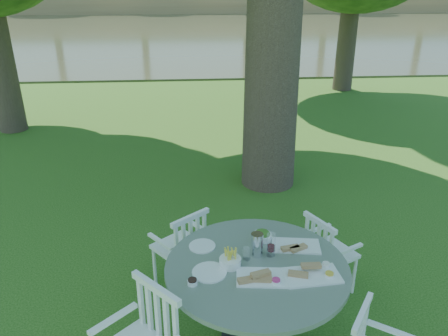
{
  "coord_description": "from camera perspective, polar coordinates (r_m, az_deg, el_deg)",
  "views": [
    {
      "loc": [
        -0.37,
        -4.36,
        2.82
      ],
      "look_at": [
        0.0,
        0.2,
        0.85
      ],
      "focal_mm": 35.0,
      "sensor_mm": 36.0,
      "label": 1
    }
  ],
  "objects": [
    {
      "name": "ground",
      "position": [
        5.2,
        0.18,
        -9.51
      ],
      "size": [
        140.0,
        140.0,
        0.0
      ],
      "primitive_type": "plane",
      "color": "#1A410D",
      "rests_on": "ground"
    },
    {
      "name": "table",
      "position": [
        3.57,
        4.24,
        -14.41
      ],
      "size": [
        1.43,
        1.43,
        0.78
      ],
      "color": "black",
      "rests_on": "ground"
    },
    {
      "name": "chair_ne",
      "position": [
        4.3,
        13.03,
        -10.3
      ],
      "size": [
        0.53,
        0.54,
        0.82
      ],
      "rotation": [
        0.0,
        0.0,
        -4.25
      ],
      "color": "white",
      "rests_on": "ground"
    },
    {
      "name": "chair_nw",
      "position": [
        4.24,
        -5.19,
        -9.91
      ],
      "size": [
        0.59,
        0.58,
        0.85
      ],
      "rotation": [
        0.0,
        0.0,
        -2.46
      ],
      "color": "white",
      "rests_on": "ground"
    },
    {
      "name": "tableware",
      "position": [
        3.51,
        4.84,
        -11.49
      ],
      "size": [
        1.15,
        0.75,
        0.2
      ],
      "color": "white",
      "rests_on": "table"
    },
    {
      "name": "river",
      "position": [
        27.51,
        -3.99,
        17.32
      ],
      "size": [
        100.0,
        28.0,
        0.12
      ],
      "primitive_type": "cube",
      "color": "#383B23",
      "rests_on": "ground"
    }
  ]
}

